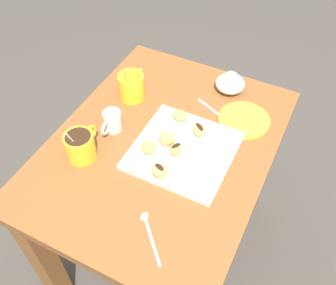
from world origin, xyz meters
name	(u,v)px	position (x,y,z in m)	size (l,w,h in m)	color
ground_plane	(164,245)	(0.00, 0.00, 0.00)	(8.00, 8.00, 0.00)	#423D38
dining_table	(162,172)	(0.00, 0.00, 0.56)	(0.90, 0.68, 0.71)	brown
pastry_plate_square	(183,151)	(0.00, -0.08, 0.72)	(0.31, 0.31, 0.02)	silver
coffee_mug_yellow_left	(81,145)	(-0.15, 0.20, 0.76)	(0.13, 0.09, 0.14)	yellow
coffee_mug_yellow_right	(132,85)	(0.16, 0.20, 0.76)	(0.13, 0.09, 0.09)	yellow
cream_pitcher_white	(112,120)	(-0.01, 0.18, 0.75)	(0.10, 0.06, 0.07)	silver
ice_cream_bowl	(230,83)	(0.35, -0.10, 0.75)	(0.11, 0.11, 0.08)	silver
saucer_lime_left	(244,120)	(0.22, -0.20, 0.72)	(0.18, 0.18, 0.01)	#9EC633
loose_spoon_near_saucer	(149,232)	(-0.30, -0.11, 0.72)	(0.12, 0.12, 0.01)	silver
loose_spoon_by_plate	(219,115)	(0.21, -0.12, 0.72)	(0.08, 0.15, 0.01)	silver
beignet_0	(199,130)	(0.08, -0.09, 0.74)	(0.06, 0.04, 0.03)	#DBA351
chocolate_drizzle_0	(200,127)	(0.08, -0.09, 0.76)	(0.04, 0.01, 0.01)	black
beignet_1	(148,147)	(-0.06, 0.02, 0.75)	(0.05, 0.05, 0.04)	#DBA351
beignet_2	(176,149)	(-0.03, -0.06, 0.74)	(0.05, 0.04, 0.03)	#DBA351
chocolate_drizzle_2	(176,146)	(-0.03, -0.06, 0.76)	(0.03, 0.01, 0.01)	black
beignet_3	(167,139)	(0.00, -0.02, 0.75)	(0.05, 0.05, 0.04)	#DBA351
beignet_4	(160,171)	(-0.12, -0.06, 0.75)	(0.05, 0.04, 0.03)	#DBA351
chocolate_drizzle_4	(159,167)	(-0.12, -0.06, 0.76)	(0.03, 0.02, 0.01)	black
beignet_5	(180,115)	(0.12, -0.01, 0.74)	(0.05, 0.05, 0.03)	#DBA351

